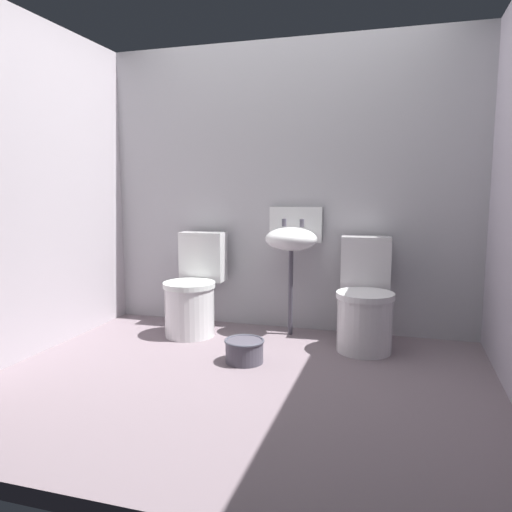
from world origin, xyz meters
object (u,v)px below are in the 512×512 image
(toilet_left, at_px, (194,292))
(toilet_right, at_px, (365,303))
(bucket, at_px, (244,350))
(sink, at_px, (292,238))

(toilet_left, bearing_deg, toilet_right, 178.74)
(toilet_right, distance_m, bucket, 0.94)
(sink, height_order, bucket, sink)
(toilet_right, height_order, sink, sink)
(toilet_right, height_order, bucket, toilet_right)
(toilet_left, height_order, toilet_right, same)
(sink, bearing_deg, toilet_right, -18.08)
(toilet_left, distance_m, bucket, 0.83)
(sink, relative_size, bucket, 3.75)
(bucket, bearing_deg, toilet_left, 137.73)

